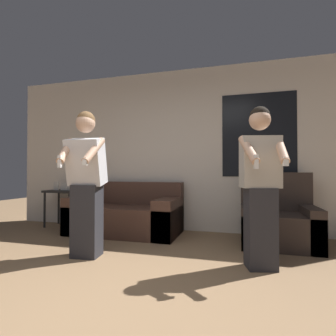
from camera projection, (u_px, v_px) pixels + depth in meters
The scene contains 7 objects.
ground_plane at pixel (87, 325), 1.65m from camera, with size 14.00×14.00×0.00m, color #846647.
wall_back at pixel (184, 149), 4.41m from camera, with size 6.37×0.07×2.70m.
couch at pixel (126, 215), 4.17m from camera, with size 1.72×0.86×0.80m.
armchair at pixel (277, 221), 3.52m from camera, with size 0.95×0.82×0.96m.
side_table at pixel (64, 195), 4.70m from camera, with size 0.58×0.45×0.80m.
person_left at pixel (86, 182), 3.00m from camera, with size 0.46×0.53×1.67m.
person_right at pixel (260, 185), 2.64m from camera, with size 0.46×0.52×1.64m.
Camera 1 is at (0.94, -1.47, 0.96)m, focal length 28.00 mm.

